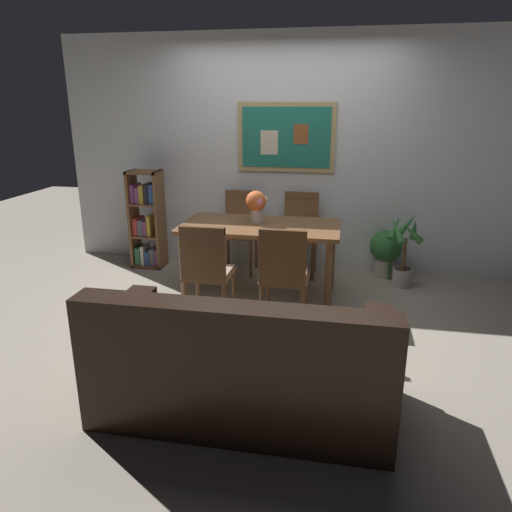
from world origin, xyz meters
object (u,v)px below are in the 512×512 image
at_px(dining_table, 260,234).
at_px(dining_chair_near_right, 284,270).
at_px(leather_couch, 242,369).
at_px(potted_ivy, 386,250).
at_px(dining_chair_far_right, 300,227).
at_px(dining_chair_near_left, 207,267).
at_px(flower_vase, 256,203).
at_px(bookshelf, 147,223).
at_px(potted_palm, 403,252).
at_px(dining_chair_far_left, 240,224).

relative_size(dining_table, dining_chair_near_right, 1.68).
relative_size(leather_couch, potted_ivy, 3.39).
distance_m(dining_chair_far_right, potted_ivy, 0.98).
distance_m(dining_chair_near_left, potted_ivy, 2.24).
relative_size(dining_chair_far_right, flower_vase, 2.91).
relative_size(dining_chair_near_right, dining_chair_far_right, 1.00).
relative_size(dining_table, potted_ivy, 2.89).
relative_size(dining_chair_near_left, bookshelf, 0.81).
height_order(dining_table, dining_chair_near_right, dining_chair_near_right).
bearing_deg(dining_chair_far_right, dining_table, -112.58).
xyz_separation_m(dining_table, dining_chair_far_right, (0.31, 0.75, -0.10)).
height_order(dining_chair_near_right, potted_palm, dining_chair_near_right).
height_order(dining_chair_far_left, potted_ivy, dining_chair_far_left).
bearing_deg(dining_chair_far_left, potted_palm, -6.40).
height_order(dining_chair_far_left, dining_chair_far_right, same).
bearing_deg(bookshelf, potted_ivy, 3.43).
distance_m(dining_table, potted_palm, 1.54).
relative_size(dining_table, bookshelf, 1.36).
xyz_separation_m(dining_chair_near_left, potted_palm, (1.74, 1.29, -0.16)).
bearing_deg(potted_palm, leather_couch, -115.73).
relative_size(dining_chair_far_left, potted_ivy, 1.71).
height_order(bookshelf, potted_ivy, bookshelf).
xyz_separation_m(dining_chair_near_right, flower_vase, (-0.38, 0.80, 0.39)).
bearing_deg(dining_table, flower_vase, 127.15).
bearing_deg(leather_couch, flower_vase, 98.21).
bearing_deg(potted_palm, potted_ivy, 119.06).
xyz_separation_m(dining_table, flower_vase, (-0.05, 0.07, 0.29)).
relative_size(potted_ivy, potted_palm, 0.67).
distance_m(leather_couch, bookshelf, 3.09).
xyz_separation_m(dining_chair_near_right, leather_couch, (-0.10, -1.20, -0.23)).
xyz_separation_m(dining_chair_near_left, dining_chair_near_right, (0.65, 0.03, 0.00)).
bearing_deg(potted_ivy, dining_chair_far_right, -176.52).
bearing_deg(dining_chair_far_right, flower_vase, -118.36).
bearing_deg(potted_palm, dining_chair_near_right, -130.87).
relative_size(dining_chair_far_right, potted_ivy, 1.71).
distance_m(dining_chair_far_left, potted_palm, 1.81).
height_order(potted_palm, flower_vase, flower_vase).
xyz_separation_m(dining_chair_far_right, potted_palm, (1.11, -0.22, -0.16)).
distance_m(dining_chair_near_right, flower_vase, 0.97).
bearing_deg(potted_palm, dining_chair_far_left, 173.60).
height_order(dining_table, potted_ivy, dining_table).
relative_size(bookshelf, potted_ivy, 2.13).
height_order(dining_chair_near_left, potted_ivy, dining_chair_near_left).
bearing_deg(flower_vase, potted_palm, 17.33).
bearing_deg(flower_vase, dining_table, -52.85).
xyz_separation_m(bookshelf, flower_vase, (1.40, -0.58, 0.40)).
height_order(leather_couch, bookshelf, bookshelf).
bearing_deg(dining_chair_far_left, dining_chair_near_left, -88.39).
xyz_separation_m(dining_table, leather_couch, (0.23, -1.93, -0.33)).
distance_m(leather_couch, potted_ivy, 2.93).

